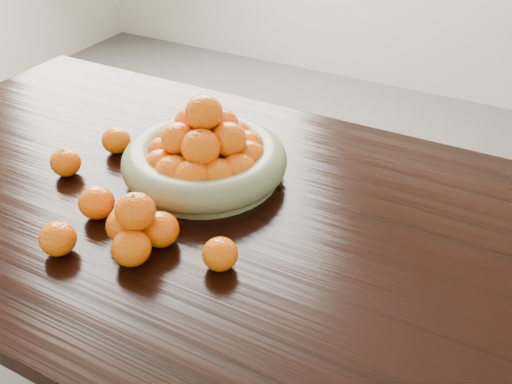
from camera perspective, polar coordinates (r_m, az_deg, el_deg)
The scene contains 8 objects.
dining_table at distance 1.25m, azimuth -1.18°, elevation -5.47°, with size 2.00×1.00×0.75m.
fruit_bowl at distance 1.29m, azimuth -5.08°, elevation 3.63°, with size 0.38×0.38×0.20m.
orange_pyramid at distance 1.10m, azimuth -11.72°, elevation -3.56°, with size 0.14×0.14×0.12m.
loose_orange_0 at distance 1.38m, azimuth -18.50°, elevation 2.84°, with size 0.07×0.07×0.07m, color orange.
loose_orange_1 at distance 1.14m, azimuth -19.21°, elevation -4.43°, with size 0.07×0.07×0.07m, color orange.
loose_orange_2 at distance 1.05m, azimuth -3.61°, elevation -6.21°, with size 0.07×0.07×0.06m, color orange.
loose_orange_3 at distance 1.44m, azimuth -13.81°, elevation 5.05°, with size 0.07×0.07×0.07m, color orange.
loose_orange_4 at distance 1.22m, azimuth -15.65°, elevation -1.02°, with size 0.07×0.07×0.07m, color orange.
Camera 1 is at (0.48, -0.84, 1.46)m, focal length 40.00 mm.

